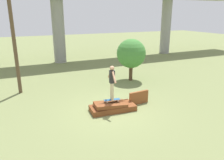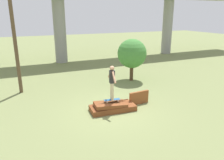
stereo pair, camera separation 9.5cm
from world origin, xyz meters
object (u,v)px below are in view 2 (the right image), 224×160
at_px(skateboard, 112,100).
at_px(utility_pole, 12,19).
at_px(skater, 112,80).
at_px(tree_behind_left, 132,54).

distance_m(skateboard, utility_pole, 6.92).
relative_size(skater, utility_pole, 0.20).
bearing_deg(skater, utility_pole, 130.89).
distance_m(utility_pole, tree_behind_left, 7.48).
bearing_deg(utility_pole, skater, -49.11).
bearing_deg(skateboard, tree_behind_left, 51.01).
relative_size(utility_pole, tree_behind_left, 2.84).
distance_m(skateboard, skater, 0.95).
height_order(skateboard, tree_behind_left, tree_behind_left).
bearing_deg(skateboard, skater, 143.13).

